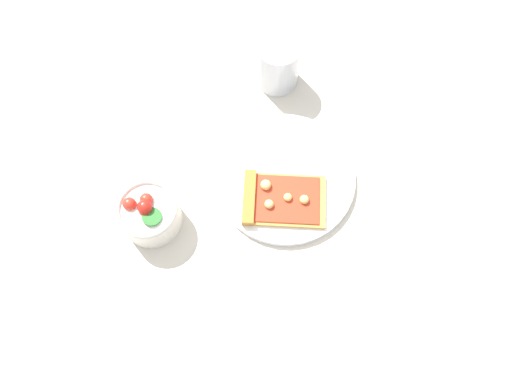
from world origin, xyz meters
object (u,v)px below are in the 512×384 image
object	(u,v)px
salad_bowl	(149,214)
plate	(285,178)
pizza_slice_main	(277,199)
soda_glass	(278,64)
paper_napkin	(310,340)

from	to	relation	value
salad_bowl	plate	bearing A→B (deg)	39.44
plate	pizza_slice_main	bearing A→B (deg)	-86.59
salad_bowl	soda_glass	world-z (taller)	soda_glass
paper_napkin	pizza_slice_main	bearing A→B (deg)	122.89
pizza_slice_main	soda_glass	world-z (taller)	soda_glass
soda_glass	paper_napkin	xyz separation A→B (m)	(0.21, -0.43, -0.05)
plate	paper_napkin	bearing A→B (deg)	-61.96
pizza_slice_main	paper_napkin	size ratio (longest dim) A/B	1.11
soda_glass	pizza_slice_main	bearing A→B (deg)	-70.05
plate	soda_glass	distance (m)	0.21
pizza_slice_main	salad_bowl	size ratio (longest dim) A/B	1.61
plate	paper_napkin	distance (m)	0.28
pizza_slice_main	paper_napkin	bearing A→B (deg)	-57.11
plate	salad_bowl	xyz separation A→B (m)	(-0.19, -0.15, 0.03)
pizza_slice_main	soda_glass	bearing A→B (deg)	109.95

